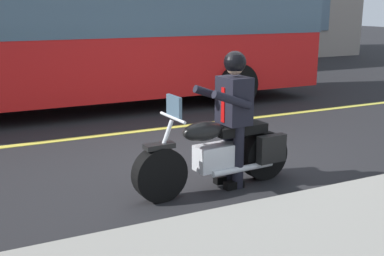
# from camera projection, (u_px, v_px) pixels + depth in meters

# --- Properties ---
(ground_plane) EXTENTS (80.00, 80.00, 0.00)m
(ground_plane) POSITION_uv_depth(u_px,v_px,m) (201.00, 159.00, 7.32)
(ground_plane) COLOR black
(lane_center_stripe) EXTENTS (60.00, 0.16, 0.01)m
(lane_center_stripe) POSITION_uv_depth(u_px,v_px,m) (153.00, 130.00, 9.07)
(lane_center_stripe) COLOR #E5DB4C
(lane_center_stripe) RESTS_ON ground_plane
(motorcycle_main) EXTENTS (2.22, 0.68, 1.26)m
(motorcycle_main) POSITION_uv_depth(u_px,v_px,m) (220.00, 154.00, 6.08)
(motorcycle_main) COLOR black
(motorcycle_main) RESTS_ON ground_plane
(rider_main) EXTENTS (0.65, 0.58, 1.74)m
(rider_main) POSITION_uv_depth(u_px,v_px,m) (233.00, 107.00, 6.03)
(rider_main) COLOR black
(rider_main) RESTS_ON ground_plane
(bus_near) EXTENTS (11.05, 2.70, 3.30)m
(bus_near) POSITION_uv_depth(u_px,v_px,m) (82.00, 25.00, 10.39)
(bus_near) COLOR red
(bus_near) RESTS_ON ground_plane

